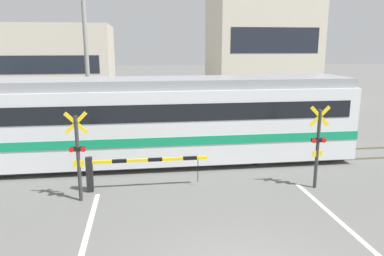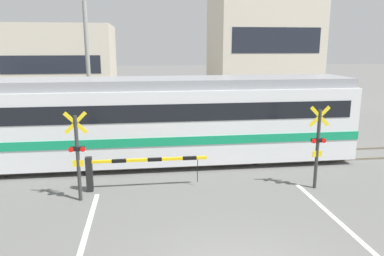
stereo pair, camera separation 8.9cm
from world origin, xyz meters
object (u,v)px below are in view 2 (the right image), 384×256
object	(u,v)px
commuter_train	(90,120)
crossing_barrier_near	(121,167)
crossing_signal_left	(77,153)
crossing_barrier_far	(234,126)
crossing_signal_right	(318,144)

from	to	relation	value
commuter_train	crossing_barrier_near	bearing A→B (deg)	-65.26
crossing_barrier_near	crossing_signal_left	bearing A→B (deg)	-149.84
commuter_train	crossing_signal_left	size ratio (longest dim) A/B	7.47
commuter_train	crossing_signal_left	xyz separation A→B (m)	(0.06, -3.42, -0.30)
crossing_barrier_far	crossing_signal_left	xyz separation A→B (m)	(-6.36, -6.39, 0.74)
crossing_signal_right	crossing_barrier_near	bearing A→B (deg)	173.75
crossing_barrier_near	crossing_signal_right	size ratio (longest dim) A/B	1.42
crossing_barrier_near	crossing_signal_left	xyz separation A→B (m)	(-1.20, -0.70, 0.74)
crossing_barrier_near	crossing_signal_right	xyz separation A→B (m)	(6.36, -0.70, 0.74)
commuter_train	crossing_barrier_near	distance (m)	3.17
crossing_barrier_near	crossing_signal_right	world-z (taller)	crossing_signal_right
commuter_train	crossing_signal_right	xyz separation A→B (m)	(7.61, -3.42, -0.30)
crossing_signal_left	crossing_signal_right	world-z (taller)	same
crossing_signal_right	commuter_train	bearing A→B (deg)	155.83
crossing_barrier_near	commuter_train	bearing A→B (deg)	114.74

